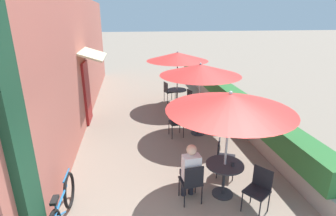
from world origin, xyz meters
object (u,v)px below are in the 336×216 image
Objects in this scene: patio_umbrella_near at (230,102)px; seated_patron_near_left at (190,170)px; cafe_chair_far_left at (168,90)px; bicycle_leaning at (62,208)px; cafe_chair_mid_right at (218,115)px; cafe_chair_near_back at (223,155)px; cafe_chair_near_right at (259,187)px; cafe_chair_near_left at (192,180)px; patio_umbrella_far at (177,57)px; cafe_chair_mid_left at (177,122)px; patio_table_near at (224,173)px; patio_umbrella_mid at (200,70)px; patio_table_mid at (198,118)px; coffee_cup_near at (233,164)px; cafe_chair_far_right at (187,99)px; patio_table_far at (177,94)px.

patio_umbrella_near is 1.54m from seated_patron_near_left.
cafe_chair_far_left is 0.50× the size of bicycle_leaning.
bicycle_leaning is at bearing 34.49° from cafe_chair_mid_right.
cafe_chair_near_back is 1.00× the size of cafe_chair_mid_right.
cafe_chair_near_right is 3.59m from bicycle_leaning.
cafe_chair_near_left is 6.07m from patio_umbrella_far.
seated_patron_near_left is 2.42m from bicycle_leaning.
cafe_chair_near_left is 1.26m from cafe_chair_near_right.
cafe_chair_mid_left reaches higher than bicycle_leaning.
patio_table_near is 0.88× the size of cafe_chair_mid_right.
patio_umbrella_mid is at bearing 66.22° from seated_patron_near_left.
cafe_chair_near_back reaches higher than patio_table_mid.
patio_table_near is 0.73m from cafe_chair_near_right.
patio_umbrella_far reaches higher than cafe_chair_near_left.
patio_umbrella_mid and patio_umbrella_far have the same top height.
cafe_chair_near_right is 1.00× the size of cafe_chair_near_back.
cafe_chair_near_back is 2.58m from cafe_chair_mid_right.
cafe_chair_far_left reaches higher than coffee_cup_near.
cafe_chair_near_right reaches higher than coffee_cup_near.
patio_umbrella_far is at bearing 94.05° from patio_umbrella_mid.
cafe_chair_near_left is at bearing -97.54° from patio_umbrella_far.
patio_umbrella_near is 1.69m from cafe_chair_near_back.
cafe_chair_near_back and cafe_chair_mid_right have the same top height.
patio_umbrella_far is (0.06, 5.67, 1.52)m from patio_table_near.
cafe_chair_near_left is 1.00× the size of cafe_chair_far_left.
cafe_chair_near_left is at bearing 153.10° from cafe_chair_far_right.
coffee_cup_near is 0.04× the size of patio_umbrella_mid.
cafe_chair_near_right is 1.26m from cafe_chair_near_back.
patio_umbrella_near reaches higher than patio_table_near.
cafe_chair_near_right is 3.55m from patio_table_mid.
cafe_chair_mid_right is at bearing 6.03° from cafe_chair_mid_left.
seated_patron_near_left reaches higher than cafe_chair_near_back.
cafe_chair_mid_left and cafe_chair_far_left have the same top height.
coffee_cup_near is at bearing -85.43° from cafe_chair_mid_left.
patio_table_far is at bearing 89.41° from patio_umbrella_near.
cafe_chair_far_right is 0.50× the size of bicycle_leaning.
coffee_cup_near is at bearing -89.31° from patio_table_far.
patio_table_mid is at bearing 6.03° from cafe_chair_mid_right.
cafe_chair_mid_right is (1.42, 0.32, 0.00)m from cafe_chair_mid_left.
bicycle_leaning is (-3.16, -6.07, -0.16)m from patio_table_far.
seated_patron_near_left is at bearing -176.72° from patio_table_near.
coffee_cup_near is at bearing 6.61° from bicycle_leaning.
patio_umbrella_mid is (0.97, 3.04, 1.36)m from seated_patron_near_left.
patio_table_mid is 0.44× the size of bicycle_leaning.
cafe_chair_far_right is at bearing 87.77° from coffee_cup_near.
patio_umbrella_near and patio_umbrella_mid have the same top height.
patio_umbrella_mid is at bearing 85.28° from patio_table_near.
coffee_cup_near is 3.37m from cafe_chair_mid_right.
patio_umbrella_near reaches higher than patio_table_far.
cafe_chair_near_back and cafe_chair_far_right have the same top height.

